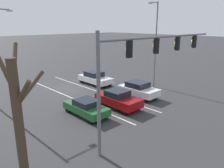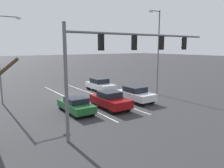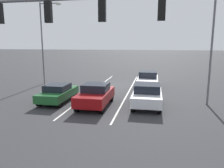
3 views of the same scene
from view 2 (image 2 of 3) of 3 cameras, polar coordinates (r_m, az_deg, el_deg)
ground_plane at (r=26.14m, az=-9.83°, el=-2.37°), size 240.00×240.00×0.00m
lane_stripe_left_divider at (r=24.63m, az=-3.91°, el=-2.99°), size 0.12×17.14×0.01m
lane_stripe_center_divider at (r=23.21m, az=-10.83°, el=-3.93°), size 0.12×17.14×0.01m
car_white_leftlane_front at (r=21.77m, az=6.21°, el=-2.57°), size 1.92×4.00×1.53m
car_maroon_midlane_front at (r=19.24m, az=-0.49°, el=-4.19°), size 1.90×4.13×1.54m
car_darkgreen_rightlane_front at (r=18.33m, az=-9.39°, el=-5.37°), size 1.75×4.01×1.32m
car_silver_leftlane_second at (r=26.90m, az=-3.11°, el=-0.16°), size 1.90×4.47×1.56m
traffic_signal_gantry at (r=14.20m, az=3.62°, el=8.40°), size 11.88×0.37×6.72m
street_lamp_right_shoulder at (r=22.92m, az=-26.97°, el=7.21°), size 2.28×0.24×8.32m
street_lamp_left_shoulder at (r=24.86m, az=11.81°, el=9.08°), size 1.56×0.24×9.30m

